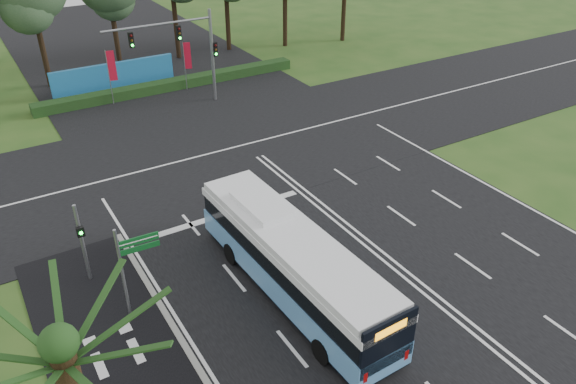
% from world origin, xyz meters
% --- Properties ---
extents(ground, '(120.00, 120.00, 0.00)m').
position_xyz_m(ground, '(0.00, 0.00, 0.00)').
color(ground, '#284D19').
rests_on(ground, ground).
extents(road_main, '(20.00, 120.00, 0.04)m').
position_xyz_m(road_main, '(0.00, 0.00, 0.02)').
color(road_main, black).
rests_on(road_main, ground).
extents(road_cross, '(120.00, 14.00, 0.05)m').
position_xyz_m(road_cross, '(0.00, 12.00, 0.03)').
color(road_cross, black).
rests_on(road_cross, ground).
extents(bike_path, '(5.00, 18.00, 0.06)m').
position_xyz_m(bike_path, '(-12.50, -3.00, 0.03)').
color(bike_path, black).
rests_on(bike_path, ground).
extents(kerb_strip, '(0.25, 18.00, 0.12)m').
position_xyz_m(kerb_strip, '(-10.10, -3.00, 0.06)').
color(kerb_strip, gray).
rests_on(kerb_strip, ground).
extents(city_bus, '(2.87, 12.07, 3.44)m').
position_xyz_m(city_bus, '(-4.89, -2.28, 1.73)').
color(city_bus, '#5894CE').
rests_on(city_bus, ground).
extents(pedestrian_signal, '(0.32, 0.44, 3.94)m').
position_xyz_m(pedestrian_signal, '(-12.17, 3.30, 2.15)').
color(pedestrian_signal, gray).
rests_on(pedestrian_signal, ground).
extents(street_sign, '(1.69, 0.18, 4.33)m').
position_xyz_m(street_sign, '(-11.01, 0.06, 2.70)').
color(street_sign, gray).
rests_on(street_sign, ground).
extents(banner_flag_left, '(0.62, 0.16, 4.27)m').
position_xyz_m(banner_flag_left, '(-4.93, 23.66, 2.79)').
color(banner_flag_left, gray).
rests_on(banner_flag_left, ground).
extents(banner_flag_mid, '(0.56, 0.25, 3.99)m').
position_xyz_m(banner_flag_mid, '(1.16, 23.69, 2.63)').
color(banner_flag_mid, gray).
rests_on(banner_flag_mid, ground).
extents(palm_tree, '(3.20, 3.20, 7.65)m').
position_xyz_m(palm_tree, '(-14.50, -8.00, 6.44)').
color(palm_tree, '#382614').
rests_on(palm_tree, ground).
extents(traffic_light_gantry, '(8.41, 0.28, 7.00)m').
position_xyz_m(traffic_light_gantry, '(0.21, 20.50, 4.66)').
color(traffic_light_gantry, gray).
rests_on(traffic_light_gantry, ground).
extents(hedge, '(22.00, 1.20, 0.80)m').
position_xyz_m(hedge, '(0.00, 24.50, 0.40)').
color(hedge, black).
rests_on(hedge, ground).
extents(blue_hoarding, '(10.00, 0.30, 2.20)m').
position_xyz_m(blue_hoarding, '(-4.00, 27.00, 1.10)').
color(blue_hoarding, '#1F6DAA').
rests_on(blue_hoarding, ground).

